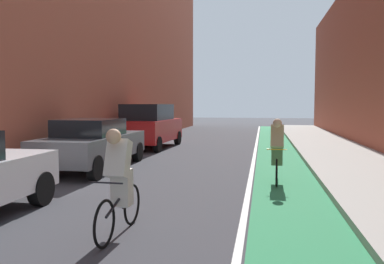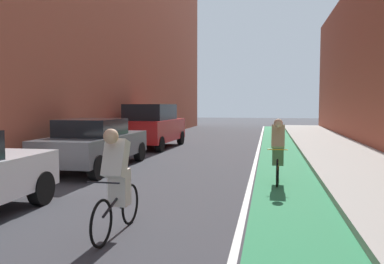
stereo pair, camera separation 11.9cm
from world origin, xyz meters
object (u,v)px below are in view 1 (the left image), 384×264
Objects in this scene: parked_sedan_gray at (93,143)px; parked_suv_red at (149,125)px; cyclist_mid at (119,182)px; cyclist_trailing at (277,149)px.

parked_sedan_gray is 5.90m from parked_suv_red.
cyclist_trailing is (2.46, 4.49, 0.04)m from cyclist_mid.
parked_sedan_gray is 6.27m from cyclist_mid.
parked_sedan_gray is at bearing -89.97° from parked_suv_red.
cyclist_mid is 1.00× the size of cyclist_trailing.
cyclist_trailing is at bearing -10.69° from parked_sedan_gray.
parked_suv_red is 2.56× the size of cyclist_trailing.
parked_suv_red reaches higher than cyclist_mid.
cyclist_mid is at bearing -75.35° from parked_suv_red.
parked_suv_red is (-0.00, 5.90, 0.23)m from parked_sedan_gray.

